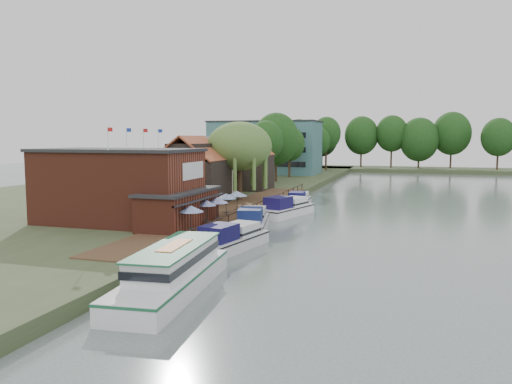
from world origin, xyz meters
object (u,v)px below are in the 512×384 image
(cottage_b, at_px, (202,166))
(cruiser_3, at_px, (299,198))
(tour_boat, at_px, (171,269))
(cruiser_2, at_px, (287,206))
(pub, at_px, (136,186))
(cruiser_1, at_px, (252,218))
(umbrella_1, at_px, (206,212))
(swan, at_px, (198,275))
(cottage_a, at_px, (192,170))
(umbrella_0, at_px, (191,219))
(willow, at_px, (239,161))
(umbrella_2, at_px, (217,209))
(cottage_c, at_px, (248,163))
(hotel_block, at_px, (265,147))
(umbrella_3, at_px, (226,205))
(umbrella_4, at_px, (237,202))
(cruiser_0, at_px, (231,236))

(cottage_b, height_order, cruiser_3, cottage_b)
(tour_boat, bearing_deg, cruiser_2, 85.43)
(pub, xyz_separation_m, cottage_b, (-4.00, 25.00, 0.60))
(pub, bearing_deg, cruiser_1, 27.95)
(cruiser_1, bearing_deg, umbrella_1, -137.49)
(pub, bearing_deg, swan, -46.21)
(cottage_a, bearing_deg, umbrella_1, -60.78)
(cottage_a, xyz_separation_m, cruiser_1, (11.02, -9.68, -4.02))
(umbrella_1, bearing_deg, cruiser_3, 80.81)
(umbrella_0, bearing_deg, willow, 99.15)
(cottage_b, relative_size, swan, 21.82)
(pub, height_order, umbrella_2, pub)
(cottage_a, distance_m, cottage_c, 19.03)
(cottage_c, height_order, swan, cottage_c)
(cottage_a, bearing_deg, swan, -64.77)
(cottage_a, bearing_deg, umbrella_2, -55.84)
(hotel_block, relative_size, cruiser_3, 2.85)
(cottage_b, height_order, cruiser_1, cottage_b)
(cruiser_1, bearing_deg, cottage_c, 97.04)
(cottage_b, relative_size, willow, 0.92)
(umbrella_3, bearing_deg, willow, 103.56)
(swan, bearing_deg, hotel_block, 103.44)
(cruiser_1, height_order, tour_boat, tour_boat)
(umbrella_3, relative_size, umbrella_4, 1.00)
(cottage_c, relative_size, umbrella_0, 3.58)
(hotel_block, distance_m, cottage_a, 56.47)
(umbrella_1, xyz_separation_m, cruiser_1, (3.13, 4.43, -1.06))
(cottage_b, distance_m, cruiser_3, 15.26)
(umbrella_0, bearing_deg, cottage_a, 114.30)
(pub, bearing_deg, cruiser_0, -18.98)
(cruiser_2, xyz_separation_m, tour_boat, (0.59, -30.98, 0.16))
(cottage_c, height_order, cruiser_1, cottage_c)
(cottage_a, xyz_separation_m, umbrella_2, (8.16, -12.03, -2.96))
(cruiser_3, bearing_deg, cruiser_2, -90.87)
(umbrella_1, height_order, cruiser_2, umbrella_1)
(cruiser_2, bearing_deg, umbrella_0, -85.81)
(cottage_a, bearing_deg, cruiser_2, 1.10)
(pub, xyz_separation_m, umbrella_1, (6.89, 0.89, -2.36))
(umbrella_4, relative_size, swan, 5.40)
(umbrella_3, bearing_deg, tour_boat, -77.42)
(umbrella_3, xyz_separation_m, cruiser_0, (4.37, -10.33, -1.10))
(umbrella_0, bearing_deg, cottage_b, 111.70)
(cruiser_3, xyz_separation_m, swan, (1.29, -36.59, -0.84))
(umbrella_2, distance_m, swan, 16.28)
(cottage_b, bearing_deg, swan, -66.95)
(umbrella_0, distance_m, umbrella_1, 4.16)
(cottage_b, distance_m, cruiser_1, 24.50)
(cottage_a, distance_m, umbrella_0, 20.25)
(umbrella_3, height_order, tour_boat, umbrella_3)
(tour_boat, bearing_deg, umbrella_2, 98.01)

